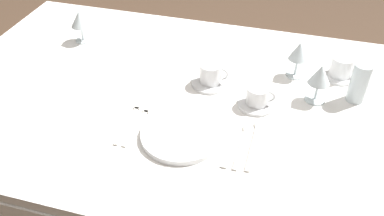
{
  "coord_description": "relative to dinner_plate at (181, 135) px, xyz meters",
  "views": [
    {
      "loc": [
        0.3,
        -1.1,
        1.6
      ],
      "look_at": [
        0.02,
        -0.09,
        0.76
      ],
      "focal_mm": 39.08,
      "sensor_mm": 36.0,
      "label": 1
    }
  ],
  "objects": [
    {
      "name": "coffee_cup_right",
      "position": [
        0.02,
        0.3,
        0.04
      ],
      "size": [
        0.1,
        0.08,
        0.07
      ],
      "color": "white",
      "rests_on": "saucer_right"
    },
    {
      "name": "spoon_dessert",
      "position": [
        0.22,
        0.05,
        -0.01
      ],
      "size": [
        0.03,
        0.23,
        0.01
      ],
      "color": "beige",
      "rests_on": "dining_table"
    },
    {
      "name": "wine_glass_left",
      "position": [
        0.3,
        0.43,
        0.09
      ],
      "size": [
        0.07,
        0.07,
        0.14
      ],
      "color": "silver",
      "rests_on": "dining_table"
    },
    {
      "name": "saucer_right",
      "position": [
        0.02,
        0.3,
        -0.0
      ],
      "size": [
        0.14,
        0.14,
        0.01
      ],
      "primitive_type": "cylinder",
      "color": "white",
      "rests_on": "dining_table"
    },
    {
      "name": "dining_table",
      "position": [
        -0.02,
        0.21,
        -0.09
      ],
      "size": [
        1.8,
        1.11,
        0.74
      ],
      "color": "white",
      "rests_on": "ground"
    },
    {
      "name": "saucer_left",
      "position": [
        0.2,
        0.22,
        -0.0
      ],
      "size": [
        0.13,
        0.13,
        0.01
      ],
      "primitive_type": "cylinder",
      "color": "white",
      "rests_on": "dining_table"
    },
    {
      "name": "spoon_soup",
      "position": [
        0.19,
        0.03,
        -0.01
      ],
      "size": [
        0.03,
        0.2,
        0.01
      ],
      "color": "beige",
      "rests_on": "dining_table"
    },
    {
      "name": "fork_outer",
      "position": [
        -0.15,
        0.02,
        -0.01
      ],
      "size": [
        0.02,
        0.21,
        0.0
      ],
      "color": "beige",
      "rests_on": "dining_table"
    },
    {
      "name": "coffee_cup_left",
      "position": [
        0.2,
        0.22,
        0.03
      ],
      "size": [
        0.1,
        0.07,
        0.06
      ],
      "color": "white",
      "rests_on": "saucer_left"
    },
    {
      "name": "dinner_plate",
      "position": [
        0.0,
        0.0,
        0.0
      ],
      "size": [
        0.25,
        0.25,
        0.02
      ],
      "primitive_type": "cylinder",
      "color": "white",
      "rests_on": "dining_table"
    },
    {
      "name": "wine_glass_right",
      "position": [
        -0.56,
        0.45,
        0.09
      ],
      "size": [
        0.08,
        0.08,
        0.13
      ],
      "color": "silver",
      "rests_on": "dining_table"
    },
    {
      "name": "saucer_far",
      "position": [
        0.46,
        0.47,
        -0.0
      ],
      "size": [
        0.12,
        0.12,
        0.01
      ],
      "primitive_type": "cylinder",
      "color": "white",
      "rests_on": "dining_table"
    },
    {
      "name": "drink_tumbler",
      "position": [
        0.51,
        0.34,
        0.06
      ],
      "size": [
        0.06,
        0.06,
        0.14
      ],
      "color": "silver",
      "rests_on": "dining_table"
    },
    {
      "name": "wine_glass_centre",
      "position": [
        0.38,
        0.3,
        0.09
      ],
      "size": [
        0.07,
        0.07,
        0.14
      ],
      "color": "silver",
      "rests_on": "dining_table"
    },
    {
      "name": "fork_inner",
      "position": [
        -0.18,
        0.03,
        -0.01
      ],
      "size": [
        0.02,
        0.22,
        0.0
      ],
      "color": "beige",
      "rests_on": "dining_table"
    },
    {
      "name": "dinner_knife",
      "position": [
        0.15,
        0.01,
        -0.01
      ],
      "size": [
        0.02,
        0.22,
        0.0
      ],
      "color": "beige",
      "rests_on": "dining_table"
    },
    {
      "name": "coffee_cup_far",
      "position": [
        0.46,
        0.47,
        0.04
      ],
      "size": [
        0.11,
        0.08,
        0.07
      ],
      "color": "white",
      "rests_on": "saucer_far"
    }
  ]
}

